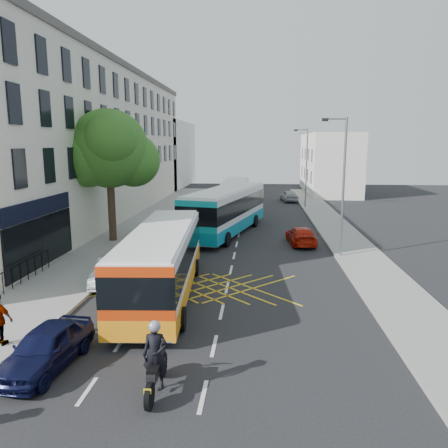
% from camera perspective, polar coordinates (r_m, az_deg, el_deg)
% --- Properties ---
extents(ground, '(120.00, 120.00, 0.00)m').
position_cam_1_polar(ground, '(15.20, -1.29, -15.61)').
color(ground, black).
rests_on(ground, ground).
extents(pavement_left, '(5.00, 70.00, 0.15)m').
position_cam_1_polar(pavement_left, '(30.96, -14.26, -2.18)').
color(pavement_left, gray).
rests_on(pavement_left, ground).
extents(pavement_right, '(3.00, 70.00, 0.15)m').
position_cam_1_polar(pavement_right, '(29.96, 16.15, -2.69)').
color(pavement_right, gray).
rests_on(pavement_right, ground).
extents(terrace_main, '(8.30, 45.00, 13.50)m').
position_cam_1_polar(terrace_main, '(41.07, -17.79, 10.09)').
color(terrace_main, beige).
rests_on(terrace_main, ground).
extents(terrace_far, '(8.00, 20.00, 10.00)m').
position_cam_1_polar(terrace_far, '(70.31, -8.24, 9.00)').
color(terrace_far, silver).
rests_on(terrace_far, ground).
extents(building_right, '(6.00, 18.00, 8.00)m').
position_cam_1_polar(building_right, '(62.38, 13.48, 7.73)').
color(building_right, silver).
rests_on(building_right, ground).
extents(street_tree, '(6.30, 5.70, 8.80)m').
position_cam_1_polar(street_tree, '(30.22, -14.84, 9.39)').
color(street_tree, '#382619').
rests_on(street_tree, pavement_left).
extents(lamp_near, '(1.45, 0.15, 8.00)m').
position_cam_1_polar(lamp_near, '(26.11, 15.15, 5.57)').
color(lamp_near, slate).
rests_on(lamp_near, pavement_right).
extents(lamp_far, '(1.45, 0.15, 8.00)m').
position_cam_1_polar(lamp_far, '(45.88, 10.60, 7.72)').
color(lamp_far, slate).
rests_on(lamp_far, pavement_right).
extents(railings, '(0.08, 5.60, 1.14)m').
position_cam_1_polar(railings, '(22.70, -25.10, -5.77)').
color(railings, black).
rests_on(railings, pavement_left).
extents(bus_near, '(3.23, 11.01, 3.05)m').
position_cam_1_polar(bus_near, '(19.38, -8.09, -4.82)').
color(bus_near, silver).
rests_on(bus_near, ground).
extents(bus_mid, '(5.65, 12.43, 3.41)m').
position_cam_1_polar(bus_mid, '(32.52, 0.29, 1.83)').
color(bus_mid, silver).
rests_on(bus_mid, ground).
extents(bus_far, '(2.74, 10.60, 2.97)m').
position_cam_1_polar(bus_far, '(44.21, 1.41, 3.83)').
color(bus_far, silver).
rests_on(bus_far, ground).
extents(motorbike, '(0.69, 2.34, 2.08)m').
position_cam_1_polar(motorbike, '(12.44, -8.92, -16.98)').
color(motorbike, black).
rests_on(motorbike, ground).
extents(parked_car_blue, '(1.93, 3.95, 1.30)m').
position_cam_1_polar(parked_car_blue, '(14.63, -22.25, -14.71)').
color(parked_car_blue, black).
rests_on(parked_car_blue, ground).
extents(parked_car_silver, '(1.66, 3.93, 1.26)m').
position_cam_1_polar(parked_car_silver, '(21.89, -14.42, -5.92)').
color(parked_car_silver, '#B0B3B8').
rests_on(parked_car_silver, ground).
extents(red_hatchback, '(1.98, 4.19, 1.18)m').
position_cam_1_polar(red_hatchback, '(29.78, 10.04, -1.49)').
color(red_hatchback, '#B51907').
rests_on(red_hatchback, ground).
extents(distant_car_grey, '(3.09, 5.53, 1.46)m').
position_cam_1_polar(distant_car_grey, '(58.54, 1.84, 4.64)').
color(distant_car_grey, '#3E4146').
rests_on(distant_car_grey, ground).
extents(distant_car_silver, '(2.12, 4.16, 1.36)m').
position_cam_1_polar(distant_car_silver, '(51.53, 8.50, 3.67)').
color(distant_car_silver, '#A1A3A8').
rests_on(distant_car_silver, ground).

